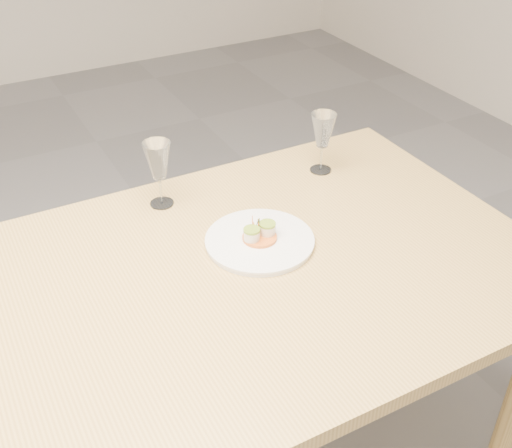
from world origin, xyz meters
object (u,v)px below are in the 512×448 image
wine_glass_2 (158,162)px  wine_glass_3 (323,132)px  dining_table (68,351)px  dinner_plate (260,240)px

wine_glass_2 → wine_glass_3: (0.51, -0.05, -0.00)m
wine_glass_2 → dining_table: bearing=-135.2°
dining_table → wine_glass_3: wine_glass_3 is taller
wine_glass_3 → wine_glass_2: bearing=174.1°
dinner_plate → dining_table: bearing=-171.9°
dinner_plate → wine_glass_3: 0.45m
dining_table → wine_glass_3: size_ratio=12.64×
dinner_plate → wine_glass_3: (0.35, 0.25, 0.12)m
wine_glass_2 → dinner_plate: bearing=-62.9°
dining_table → wine_glass_2: 0.57m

